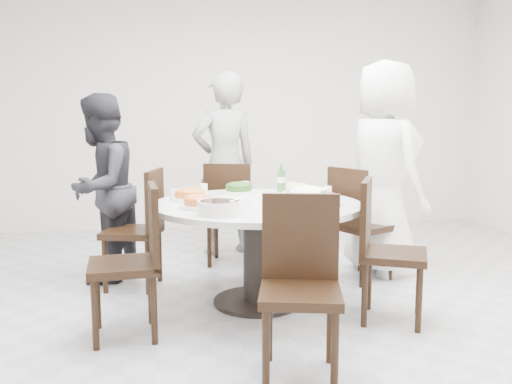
{
  "coord_description": "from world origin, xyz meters",
  "views": [
    {
      "loc": [
        -0.88,
        -3.63,
        1.37
      ],
      "look_at": [
        -0.29,
        0.21,
        0.82
      ],
      "focal_mm": 38.0,
      "sensor_mm": 36.0,
      "label": 1
    }
  ],
  "objects": [
    {
      "name": "floor",
      "position": [
        0.0,
        0.0,
        0.0
      ],
      "size": [
        6.0,
        6.0,
        0.01
      ],
      "primitive_type": "cube",
      "color": "#B4B5B9",
      "rests_on": "ground"
    },
    {
      "name": "wall_back",
      "position": [
        0.0,
        3.0,
        1.4
      ],
      "size": [
        6.0,
        0.01,
        2.8
      ],
      "primitive_type": "cube",
      "color": "white",
      "rests_on": "ground"
    },
    {
      "name": "dining_table",
      "position": [
        -0.29,
        0.16,
        0.38
      ],
      "size": [
        1.5,
        1.5,
        0.75
      ],
      "primitive_type": "cylinder",
      "color": "white",
      "rests_on": "floor"
    },
    {
      "name": "chair_ne",
      "position": [
        0.68,
        0.63,
        0.47
      ],
      "size": [
        0.56,
        0.56,
        0.95
      ],
      "primitive_type": "cube",
      "rotation": [
        0.0,
        0.0,
        2.04
      ],
      "color": "black",
      "rests_on": "floor"
    },
    {
      "name": "chair_n",
      "position": [
        -0.36,
        1.28,
        0.47
      ],
      "size": [
        0.52,
        0.52,
        0.95
      ],
      "primitive_type": "cube",
      "rotation": [
        0.0,
        0.0,
        2.87
      ],
      "color": "black",
      "rests_on": "floor"
    },
    {
      "name": "chair_nw",
      "position": [
        -1.21,
        0.69,
        0.47
      ],
      "size": [
        0.51,
        0.51,
        0.95
      ],
      "primitive_type": "cube",
      "rotation": [
        0.0,
        0.0,
        4.47
      ],
      "color": "black",
      "rests_on": "floor"
    },
    {
      "name": "chair_sw",
      "position": [
        -1.2,
        -0.3,
        0.47
      ],
      "size": [
        0.46,
        0.46,
        0.95
      ],
      "primitive_type": "cube",
      "rotation": [
        0.0,
        0.0,
        4.8
      ],
      "color": "black",
      "rests_on": "floor"
    },
    {
      "name": "chair_s",
      "position": [
        -0.24,
        -0.98,
        0.47
      ],
      "size": [
        0.5,
        0.5,
        0.95
      ],
      "primitive_type": "cube",
      "rotation": [
        0.0,
        0.0,
        6.06
      ],
      "color": "black",
      "rests_on": "floor"
    },
    {
      "name": "chair_se",
      "position": [
        0.56,
        -0.31,
        0.47
      ],
      "size": [
        0.56,
        0.56,
        0.95
      ],
      "primitive_type": "cube",
      "rotation": [
        0.0,
        0.0,
        7.41
      ],
      "color": "black",
      "rests_on": "floor"
    },
    {
      "name": "diner_right",
      "position": [
        0.91,
        0.8,
        0.92
      ],
      "size": [
        0.8,
        1.02,
        1.84
      ],
      "primitive_type": "imported",
      "rotation": [
        0.0,
        0.0,
        1.84
      ],
      "color": "white",
      "rests_on": "floor"
    },
    {
      "name": "diner_middle",
      "position": [
        -0.38,
        1.68,
        0.89
      ],
      "size": [
        0.73,
        0.57,
        1.79
      ],
      "primitive_type": "imported",
      "rotation": [
        0.0,
        0.0,
        3.38
      ],
      "color": "black",
      "rests_on": "floor"
    },
    {
      "name": "diner_left",
      "position": [
        -1.47,
        0.93,
        0.78
      ],
      "size": [
        0.81,
        0.91,
        1.55
      ],
      "primitive_type": "imported",
      "rotation": [
        0.0,
        0.0,
        4.37
      ],
      "color": "black",
      "rests_on": "floor"
    },
    {
      "name": "dish_greens",
      "position": [
        -0.36,
        0.64,
        0.78
      ],
      "size": [
        0.27,
        0.27,
        0.07
      ],
      "primitive_type": "cylinder",
      "color": "white",
      "rests_on": "dining_table"
    },
    {
      "name": "dish_pale",
      "position": [
        0.09,
        0.5,
        0.78
      ],
      "size": [
        0.25,
        0.25,
        0.07
      ],
      "primitive_type": "cylinder",
      "color": "white",
      "rests_on": "dining_table"
    },
    {
      "name": "dish_orange",
      "position": [
        -0.76,
        0.34,
        0.79
      ],
      "size": [
        0.28,
        0.28,
        0.08
      ],
      "primitive_type": "cylinder",
      "color": "white",
      "rests_on": "dining_table"
    },
    {
      "name": "dish_redbrown",
      "position": [
        0.14,
        -0.03,
        0.79
      ],
      "size": [
        0.28,
        0.28,
        0.07
      ],
      "primitive_type": "cylinder",
      "color": "white",
      "rests_on": "dining_table"
    },
    {
      "name": "dish_tofu",
      "position": [
        -0.71,
        -0.01,
        0.78
      ],
      "size": [
        0.26,
        0.26,
        0.07
      ],
      "primitive_type": "cylinder",
      "color": "white",
      "rests_on": "dining_table"
    },
    {
      "name": "rice_bowl",
      "position": [
        -0.02,
        -0.26,
        0.81
      ],
      "size": [
        0.29,
        0.29,
        0.13
      ],
      "primitive_type": "cylinder",
      "color": "silver",
      "rests_on": "dining_table"
    },
    {
      "name": "soup_bowl",
      "position": [
        -0.6,
        -0.26,
        0.79
      ],
      "size": [
        0.28,
        0.28,
        0.09
      ],
      "primitive_type": "cylinder",
      "color": "white",
      "rests_on": "dining_table"
    },
    {
      "name": "beverage_bottle",
      "position": [
        -0.0,
        0.71,
        0.86
      ],
      "size": [
        0.06,
        0.06,
        0.22
      ],
      "primitive_type": "cylinder",
      "color": "#2C6F33",
      "rests_on": "dining_table"
    },
    {
      "name": "tea_cups",
      "position": [
        -0.27,
        0.8,
        0.79
      ],
      "size": [
        0.07,
        0.07,
        0.08
      ],
      "primitive_type": "cylinder",
      "color": "white",
      "rests_on": "dining_table"
    },
    {
      "name": "chopsticks",
      "position": [
        -0.3,
        0.83,
        0.76
      ],
      "size": [
        0.24,
        0.04,
        0.01
      ],
      "primitive_type": null,
      "color": "tan",
      "rests_on": "dining_table"
    }
  ]
}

